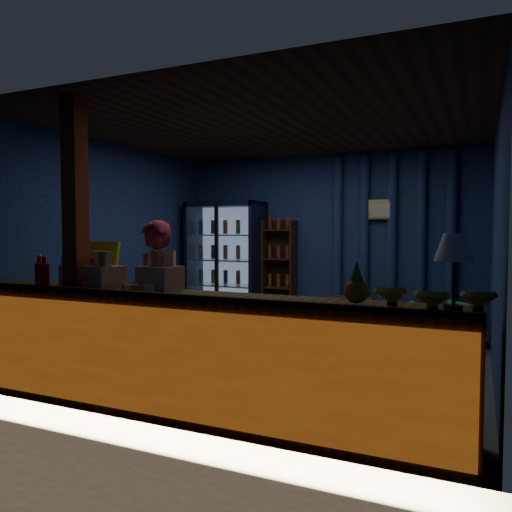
{
  "coord_description": "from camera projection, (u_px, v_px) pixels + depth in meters",
  "views": [
    {
      "loc": [
        2.16,
        -5.21,
        1.45
      ],
      "look_at": [
        -0.1,
        -0.2,
        1.17
      ],
      "focal_mm": 35.0,
      "sensor_mm": 36.0,
      "label": 1
    }
  ],
  "objects": [
    {
      "name": "side_table",
      "position": [
        350.0,
        317.0,
        6.77
      ],
      "size": [
        0.61,
        0.46,
        0.64
      ],
      "color": "#3D2913",
      "rests_on": "ground"
    },
    {
      "name": "bottle_shelf",
      "position": [
        280.0,
        272.0,
        7.83
      ],
      "size": [
        0.5,
        0.28,
        1.6
      ],
      "color": "#3D2913",
      "rests_on": "ground"
    },
    {
      "name": "pineapple",
      "position": [
        356.0,
        287.0,
        3.35
      ],
      "size": [
        0.17,
        0.17,
        0.29
      ],
      "color": "olive",
      "rests_on": "counter"
    },
    {
      "name": "table_lamp",
      "position": [
        454.0,
        251.0,
        3.06
      ],
      "size": [
        0.25,
        0.25,
        0.48
      ],
      "color": "black",
      "rests_on": "counter"
    },
    {
      "name": "snack_box_left",
      "position": [
        104.0,
        276.0,
        4.23
      ],
      "size": [
        0.36,
        0.33,
        0.32
      ],
      "color": "#9B744B",
      "rests_on": "counter"
    },
    {
      "name": "shopkeeper",
      "position": [
        155.0,
        301.0,
        4.77
      ],
      "size": [
        0.66,
        0.54,
        1.55
      ],
      "primitive_type": "imported",
      "rotation": [
        0.0,
        0.0,
        -0.36
      ],
      "color": "maroon",
      "rests_on": "ground"
    },
    {
      "name": "curtain_folds",
      "position": [
        392.0,
        241.0,
        7.18
      ],
      "size": [
        1.74,
        0.14,
        2.5
      ],
      "color": "navy",
      "rests_on": "room_walls"
    },
    {
      "name": "banana_bunches",
      "position": [
        433.0,
        298.0,
        3.08
      ],
      "size": [
        0.74,
        0.29,
        0.16
      ],
      "color": "gold",
      "rests_on": "counter"
    },
    {
      "name": "soda_bottles",
      "position": [
        49.0,
        274.0,
        4.45
      ],
      "size": [
        0.38,
        0.17,
        0.28
      ],
      "color": "#BD0E0C",
      "rests_on": "counter"
    },
    {
      "name": "beverage_cooler",
      "position": [
        228.0,
        262.0,
        8.04
      ],
      "size": [
        1.2,
        0.62,
        1.9
      ],
      "color": "black",
      "rests_on": "ground"
    },
    {
      "name": "framed_picture",
      "position": [
        381.0,
        209.0,
        7.18
      ],
      "size": [
        0.36,
        0.04,
        0.28
      ],
      "color": "yellow",
      "rests_on": "room_walls"
    },
    {
      "name": "pastry_tray",
      "position": [
        137.0,
        289.0,
        4.05
      ],
      "size": [
        0.43,
        0.43,
        0.07
      ],
      "color": "silver",
      "rests_on": "counter"
    },
    {
      "name": "yellow_sign",
      "position": [
        95.0,
        263.0,
        4.53
      ],
      "size": [
        0.5,
        0.11,
        0.4
      ],
      "color": "#DAD90B",
      "rests_on": "counter"
    },
    {
      "name": "snack_box_centre",
      "position": [
        160.0,
        276.0,
        4.13
      ],
      "size": [
        0.34,
        0.29,
        0.33
      ],
      "color": "#9B744B",
      "rests_on": "counter"
    },
    {
      "name": "support_post",
      "position": [
        76.0,
        248.0,
        4.34
      ],
      "size": [
        0.16,
        0.16,
        2.6
      ],
      "primitive_type": "cube",
      "color": "#933615",
      "rests_on": "ground"
    },
    {
      "name": "room_walls",
      "position": [
        271.0,
        220.0,
        5.63
      ],
      "size": [
        4.6,
        4.6,
        4.6
      ],
      "color": "navy",
      "rests_on": "ground"
    },
    {
      "name": "counter",
      "position": [
        179.0,
        353.0,
        3.94
      ],
      "size": [
        4.4,
        0.57,
        0.99
      ],
      "color": "brown",
      "rests_on": "ground"
    },
    {
      "name": "green_chair",
      "position": [
        442.0,
        324.0,
        6.24
      ],
      "size": [
        0.84,
        0.84,
        0.56
      ],
      "primitive_type": "imported",
      "rotation": [
        0.0,
        0.0,
        3.76
      ],
      "color": "#62C56E",
      "rests_on": "ground"
    },
    {
      "name": "ground",
      "position": [
        271.0,
        357.0,
        5.71
      ],
      "size": [
        4.6,
        4.6,
        0.0
      ],
      "primitive_type": "plane",
      "color": "#515154",
      "rests_on": "ground"
    }
  ]
}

